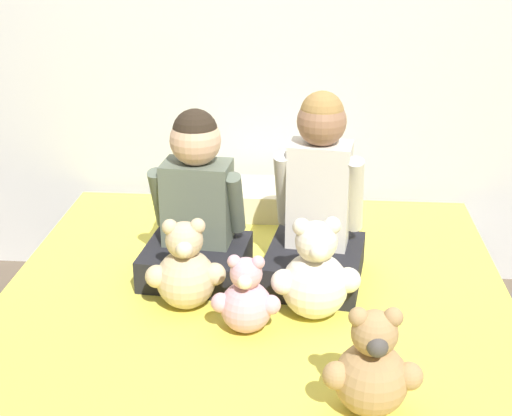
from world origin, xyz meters
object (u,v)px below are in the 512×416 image
at_px(bed, 252,364).
at_px(child_on_left, 196,209).
at_px(child_on_right, 318,208).
at_px(teddy_bear_at_foot_of_bed, 372,369).
at_px(teddy_bear_held_by_left_child, 186,270).
at_px(teddy_bear_held_by_right_child, 315,276).
at_px(teddy_bear_between_children, 246,299).
at_px(pillow_at_headboard, 268,199).

distance_m(bed, child_on_left, 0.54).
bearing_deg(child_on_right, teddy_bear_at_foot_of_bed, -70.99).
xyz_separation_m(bed, teddy_bear_held_by_left_child, (-0.21, 0.01, 0.33)).
relative_size(teddy_bear_held_by_right_child, teddy_bear_between_children, 1.33).
height_order(bed, pillow_at_headboard, pillow_at_headboard).
bearing_deg(teddy_bear_at_foot_of_bed, teddy_bear_held_by_left_child, 135.30).
distance_m(teddy_bear_held_by_left_child, teddy_bear_at_foot_of_bed, 0.71).
relative_size(child_on_right, teddy_bear_between_children, 2.59).
height_order(child_on_left, child_on_right, child_on_right).
xyz_separation_m(child_on_right, teddy_bear_between_children, (-0.20, -0.35, -0.15)).
xyz_separation_m(bed, teddy_bear_held_by_right_child, (0.19, -0.01, 0.34)).
relative_size(bed, teddy_bear_held_by_left_child, 6.38).
relative_size(child_on_left, child_on_right, 0.90).
height_order(child_on_right, teddy_bear_at_foot_of_bed, child_on_right).
bearing_deg(child_on_left, bed, -43.96).
relative_size(teddy_bear_between_children, teddy_bear_at_foot_of_bed, 0.84).
xyz_separation_m(teddy_bear_held_by_right_child, pillow_at_headboard, (-0.19, 0.80, -0.08)).
xyz_separation_m(child_on_right, teddy_bear_held_by_left_child, (-0.40, -0.23, -0.13)).
bearing_deg(pillow_at_headboard, teddy_bear_at_foot_of_bed, -75.02).
bearing_deg(teddy_bear_at_foot_of_bed, child_on_left, 124.01).
bearing_deg(child_on_left, teddy_bear_held_by_right_child, -26.94).
bearing_deg(teddy_bear_held_by_right_child, bed, 168.33).
bearing_deg(child_on_right, child_on_left, -171.61).
bearing_deg(pillow_at_headboard, child_on_left, -110.52).
bearing_deg(pillow_at_headboard, bed, -90.00).
bearing_deg(bed, teddy_bear_held_by_right_child, -3.74).
relative_size(teddy_bear_held_by_left_child, teddy_bear_at_foot_of_bed, 1.01).
bearing_deg(teddy_bear_held_by_left_child, bed, -12.56).
relative_size(teddy_bear_held_by_right_child, pillow_at_headboard, 0.59).
distance_m(child_on_left, child_on_right, 0.40).
distance_m(teddy_bear_between_children, pillow_at_headboard, 0.90).
xyz_separation_m(child_on_left, teddy_bear_at_foot_of_bed, (0.54, -0.69, -0.11)).
distance_m(child_on_left, teddy_bear_held_by_right_child, 0.48).
distance_m(bed, teddy_bear_at_foot_of_bed, 0.65).
xyz_separation_m(teddy_bear_held_by_right_child, teddy_bear_at_foot_of_bed, (0.14, -0.44, -0.01)).
relative_size(child_on_right, teddy_bear_held_by_left_child, 2.14).
bearing_deg(pillow_at_headboard, teddy_bear_held_by_left_child, -105.01).
bearing_deg(teddy_bear_between_children, pillow_at_headboard, 89.82).
bearing_deg(teddy_bear_between_children, teddy_bear_at_foot_of_bed, -45.02).
bearing_deg(bed, child_on_left, 130.86).
relative_size(child_on_left, teddy_bear_at_foot_of_bed, 1.95).
relative_size(child_on_left, teddy_bear_between_children, 2.33).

